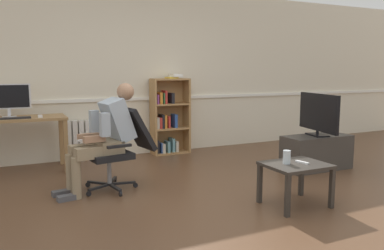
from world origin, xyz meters
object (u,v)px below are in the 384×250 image
(radiator, at_px, (91,140))
(person_seated, at_px, (105,135))
(imac_monitor, at_px, (8,98))
(coffee_table, at_px, (296,170))
(spare_remote, at_px, (302,162))
(bookshelf, at_px, (168,118))
(drinking_glass, at_px, (287,157))
(office_chair, at_px, (122,144))
(computer_mouse, at_px, (40,116))
(keyboard, at_px, (16,118))
(tv_stand, at_px, (316,152))
(tv_screen, at_px, (318,114))
(computer_desk, at_px, (14,126))

(radiator, relative_size, person_seated, 0.59)
(imac_monitor, xyz_separation_m, coffee_table, (2.60, -2.70, -0.64))
(person_seated, xyz_separation_m, spare_remote, (1.70, -1.35, -0.21))
(bookshelf, xyz_separation_m, drinking_glass, (0.13, -2.89, -0.09))
(imac_monitor, distance_m, person_seated, 1.72)
(bookshelf, height_order, office_chair, bookshelf)
(computer_mouse, relative_size, office_chair, 0.11)
(keyboard, distance_m, person_seated, 1.46)
(coffee_table, bearing_deg, imac_monitor, 133.91)
(imac_monitor, bearing_deg, person_seated, -54.70)
(keyboard, bearing_deg, tv_stand, -20.89)
(drinking_glass, bearing_deg, office_chair, 135.04)
(keyboard, bearing_deg, office_chair, -45.55)
(bookshelf, distance_m, tv_screen, 2.40)
(imac_monitor, distance_m, spare_remote, 3.85)
(keyboard, bearing_deg, computer_mouse, 3.83)
(computer_mouse, height_order, tv_stand, computer_mouse)
(computer_desk, bearing_deg, person_seated, -54.59)
(person_seated, bearing_deg, bookshelf, 129.17)
(computer_mouse, distance_m, radiator, 1.02)
(computer_mouse, bearing_deg, tv_stand, -22.78)
(computer_desk, relative_size, keyboard, 3.59)
(computer_desk, height_order, tv_stand, computer_desk)
(tv_screen, bearing_deg, radiator, 65.41)
(tv_screen, distance_m, coffee_table, 1.69)
(drinking_glass, bearing_deg, tv_screen, 36.56)
(tv_stand, bearing_deg, radiator, 144.19)
(radiator, xyz_separation_m, office_chair, (0.05, -1.65, 0.21))
(tv_stand, distance_m, drinking_glass, 1.71)
(keyboard, xyz_separation_m, bookshelf, (2.31, 0.43, -0.16))
(person_seated, distance_m, tv_stand, 2.94)
(office_chair, xyz_separation_m, spare_remote, (1.50, -1.38, -0.07))
(keyboard, xyz_separation_m, office_chair, (1.10, -1.12, -0.25))
(office_chair, bearing_deg, computer_mouse, -153.97)
(imac_monitor, bearing_deg, computer_mouse, -28.02)
(tv_stand, distance_m, tv_screen, 0.55)
(tv_stand, bearing_deg, coffee_table, -140.56)
(keyboard, height_order, office_chair, office_chair)
(computer_desk, distance_m, tv_stand, 4.15)
(keyboard, xyz_separation_m, spare_remote, (2.60, -2.50, -0.32))
(imac_monitor, relative_size, tv_screen, 0.62)
(radiator, bearing_deg, tv_screen, -35.80)
(computer_desk, bearing_deg, computer_mouse, -20.59)
(bookshelf, bearing_deg, person_seated, -131.79)
(radiator, relative_size, spare_remote, 4.86)
(radiator, xyz_separation_m, tv_screen, (2.74, -1.98, 0.47))
(office_chair, height_order, coffee_table, office_chair)
(person_seated, height_order, tv_screen, person_seated)
(computer_mouse, relative_size, bookshelf, 0.08)
(computer_mouse, height_order, person_seated, person_seated)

